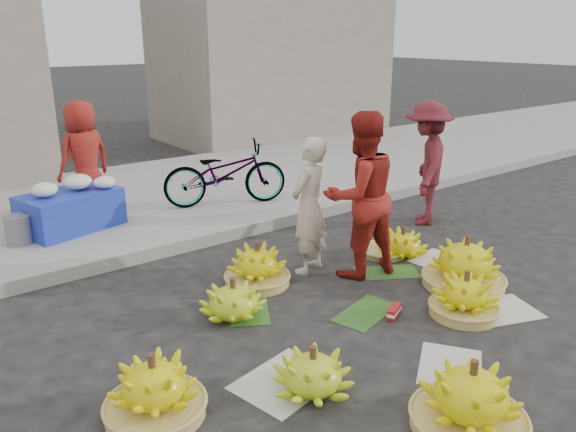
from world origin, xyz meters
TOP-DOWN VIEW (x-y plane):
  - ground at (0.00, 0.00)m, footprint 80.00×80.00m
  - curb at (0.00, 2.20)m, footprint 40.00×0.25m
  - sidewalk at (0.00, 4.30)m, footprint 40.00×4.00m
  - building_right at (4.50, 7.70)m, footprint 5.00×3.00m
  - newspaper_scatter at (0.00, -0.80)m, footprint 3.20×1.80m
  - banana_leaves at (-0.10, 0.20)m, footprint 2.00×1.00m
  - banana_bunch_0 at (-2.20, -0.38)m, footprint 0.66×0.66m
  - banana_bunch_1 at (-1.22, -0.81)m, footprint 0.72×0.72m
  - banana_bunch_2 at (-0.67, -1.69)m, footprint 0.82×0.82m
  - banana_bunch_3 at (0.57, -0.75)m, footprint 0.65×0.65m
  - banana_bunch_4 at (1.08, -0.37)m, footprint 0.89×0.89m
  - banana_bunch_5 at (1.18, 0.53)m, footprint 0.59×0.59m
  - banana_bunch_6 at (-1.09, 0.45)m, footprint 0.65×0.65m
  - banana_bunch_7 at (-0.54, 0.89)m, footprint 0.71×0.71m
  - basket_spare at (1.05, 0.69)m, footprint 0.69×0.69m
  - incense_stack at (0.05, -0.40)m, footprint 0.22×0.15m
  - vendor_cream at (0.08, 0.84)m, footprint 0.61×0.51m
  - vendor_red at (0.45, 0.49)m, footprint 0.91×0.76m
  - man_striped at (2.28, 1.16)m, footprint 1.16×1.12m
  - flower_table at (-1.58, 3.34)m, footprint 1.24×0.95m
  - grey_bucket at (-2.22, 3.19)m, footprint 0.29×0.29m
  - flower_vendor at (-1.19, 3.89)m, footprint 0.82×0.64m
  - bicycle at (0.43, 3.09)m, footprint 1.14×1.78m

SIDE VIEW (x-z plane):
  - ground at x=0.00m, z-range 0.00..0.00m
  - newspaper_scatter at x=0.00m, z-range 0.00..0.01m
  - banana_leaves at x=-0.10m, z-range 0.00..0.01m
  - basket_spare at x=1.05m, z-range 0.00..0.06m
  - incense_stack at x=0.05m, z-range 0.01..0.09m
  - sidewalk at x=0.00m, z-range 0.00..0.12m
  - curb at x=0.00m, z-range 0.00..0.15m
  - banana_bunch_5 at x=1.18m, z-range -0.02..0.32m
  - banana_bunch_1 at x=-1.22m, z-range -0.02..0.33m
  - banana_bunch_6 at x=-1.09m, z-range -0.02..0.35m
  - banana_bunch_3 at x=0.57m, z-range -0.03..0.39m
  - banana_bunch_7 at x=-0.54m, z-range -0.03..0.41m
  - banana_bunch_0 at x=-2.20m, z-range -0.03..0.42m
  - banana_bunch_2 at x=-0.67m, z-range -0.03..0.46m
  - banana_bunch_4 at x=1.08m, z-range -0.03..0.50m
  - grey_bucket at x=-2.22m, z-range 0.12..0.44m
  - flower_table at x=-1.58m, z-range 0.06..0.70m
  - bicycle at x=0.43m, z-range 0.12..1.01m
  - vendor_cream at x=0.08m, z-range 0.00..1.42m
  - man_striped at x=2.28m, z-range 0.00..1.59m
  - vendor_red at x=0.45m, z-range 0.00..1.69m
  - flower_vendor at x=-1.19m, z-range 0.12..1.59m
  - building_right at x=4.50m, z-range 0.00..5.00m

